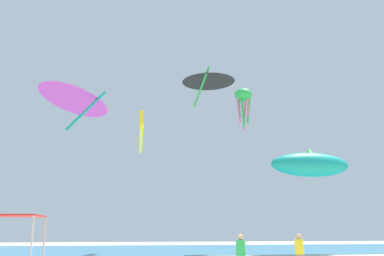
# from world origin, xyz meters

# --- Properties ---
(ocean_strip) EXTENTS (110.00, 22.98, 0.03)m
(ocean_strip) POSITION_xyz_m (0.00, 29.02, 0.01)
(ocean_strip) COLOR teal
(ocean_strip) RESTS_ON ground
(canopy_tent) EXTENTS (2.65, 2.69, 2.63)m
(canopy_tent) POSITION_xyz_m (-8.04, 1.56, 2.46)
(canopy_tent) COLOR #B2B2B7
(canopy_tent) RESTS_ON ground
(person_near_tent) EXTENTS (0.44, 0.49, 1.84)m
(person_near_tent) POSITION_xyz_m (2.01, 2.96, 1.08)
(person_near_tent) COLOR #33384C
(person_near_tent) RESTS_ON ground
(person_leftmost) EXTENTS (0.44, 0.47, 1.84)m
(person_leftmost) POSITION_xyz_m (5.29, 4.03, 1.08)
(person_leftmost) COLOR slate
(person_leftmost) RESTS_ON ground
(kite_delta_black) EXTENTS (5.51, 5.50, 3.24)m
(kite_delta_black) POSITION_xyz_m (2.70, 14.08, 13.51)
(kite_delta_black) COLOR black
(kite_octopus_green) EXTENTS (2.30, 2.30, 3.90)m
(kite_octopus_green) POSITION_xyz_m (7.50, 21.37, 14.41)
(kite_octopus_green) COLOR green
(kite_parafoil_yellow) EXTENTS (0.45, 5.16, 3.12)m
(kite_parafoil_yellow) POSITION_xyz_m (-2.15, 21.75, 10.62)
(kite_parafoil_yellow) COLOR yellow
(kite_inflatable_teal) EXTENTS (7.38, 2.72, 2.80)m
(kite_inflatable_teal) POSITION_xyz_m (12.70, 18.80, 7.61)
(kite_inflatable_teal) COLOR teal
(kite_delta_purple) EXTENTS (5.22, 5.21, 3.33)m
(kite_delta_purple) POSITION_xyz_m (-6.19, 5.78, 9.11)
(kite_delta_purple) COLOR purple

